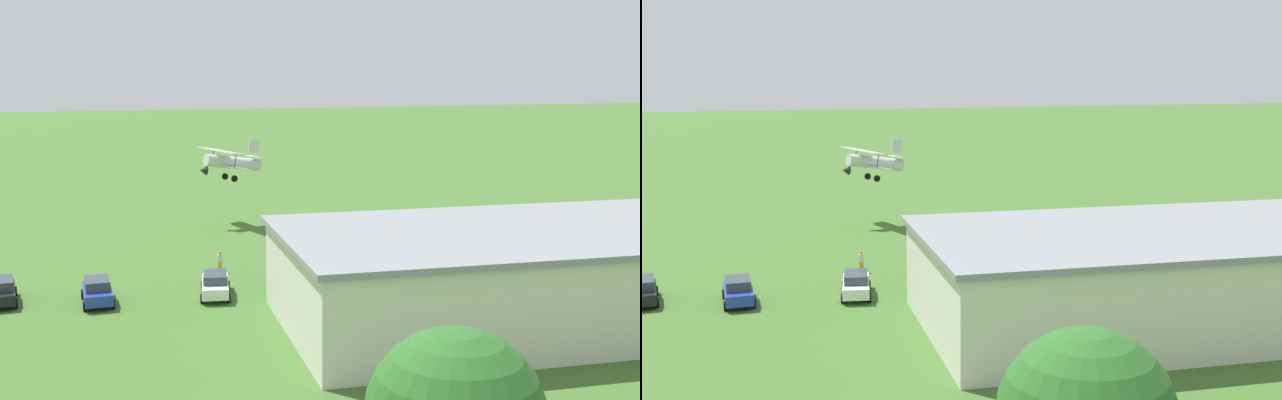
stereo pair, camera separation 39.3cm
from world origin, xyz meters
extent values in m
plane|color=#3D6628|center=(0.00, 0.00, 0.00)|extent=(400.00, 400.00, 0.00)
cube|color=beige|center=(-5.34, 37.63, 2.73)|extent=(33.29, 16.07, 5.45)
cube|color=gray|center=(-5.34, 37.63, 5.63)|extent=(33.90, 16.69, 0.35)
cube|color=#384251|center=(-5.55, 29.99, 2.24)|extent=(10.00, 0.43, 4.47)
cylinder|color=silver|center=(8.51, 2.36, 6.04)|extent=(5.97, 3.07, 2.10)
cone|color=black|center=(11.54, 3.42, 5.53)|extent=(1.05, 1.06, 0.94)
cube|color=silver|center=(9.13, 2.58, 5.76)|extent=(3.66, 7.18, 0.34)
cube|color=silver|center=(9.69, 2.77, 7.27)|extent=(3.66, 7.18, 0.34)
cube|color=silver|center=(6.25, 1.57, 7.54)|extent=(1.25, 0.52, 1.46)
cube|color=silver|center=(6.09, 1.52, 6.45)|extent=(1.71, 2.75, 0.22)
cylinder|color=black|center=(9.16, 1.58, 4.62)|extent=(0.65, 0.34, 0.64)
cylinder|color=black|center=(8.54, 3.38, 4.62)|extent=(0.65, 0.34, 0.64)
cylinder|color=#332D28|center=(10.16, 0.52, 6.51)|extent=(0.34, 0.18, 1.58)
cylinder|color=#332D28|center=(8.66, 4.83, 6.51)|extent=(0.34, 0.18, 1.58)
cube|color=white|center=(13.91, 27.20, 0.68)|extent=(2.38, 4.74, 0.73)
cube|color=#2D3842|center=(13.91, 27.20, 1.34)|extent=(1.89, 2.73, 0.58)
cylinder|color=black|center=(13.26, 28.85, 0.32)|extent=(0.31, 0.66, 0.64)
cylinder|color=black|center=(15.00, 28.60, 0.32)|extent=(0.31, 0.66, 0.64)
cylinder|color=black|center=(12.82, 25.79, 0.32)|extent=(0.31, 0.66, 0.64)
cylinder|color=black|center=(14.57, 25.55, 0.32)|extent=(0.31, 0.66, 0.64)
cube|color=#23389E|center=(21.61, 26.87, 0.68)|extent=(1.97, 4.35, 0.72)
cube|color=#2D3842|center=(21.61, 26.87, 1.36)|extent=(1.67, 2.46, 0.64)
cylinder|color=black|center=(20.66, 28.27, 0.32)|extent=(0.25, 0.65, 0.64)
cylinder|color=black|center=(22.43, 28.36, 0.32)|extent=(0.25, 0.65, 0.64)
cylinder|color=black|center=(20.80, 25.37, 0.32)|extent=(0.25, 0.65, 0.64)
cylinder|color=black|center=(22.56, 25.46, 0.32)|extent=(0.25, 0.65, 0.64)
cube|color=black|center=(27.67, 25.09, 0.66)|extent=(2.10, 4.64, 0.69)
cube|color=#2D3842|center=(27.67, 25.09, 1.33)|extent=(1.70, 2.65, 0.63)
cylinder|color=black|center=(26.69, 26.54, 0.32)|extent=(0.28, 0.66, 0.64)
cylinder|color=black|center=(26.99, 23.49, 0.32)|extent=(0.28, 0.66, 0.64)
cylinder|color=#3F3F47|center=(-21.11, 20.79, 0.39)|extent=(0.32, 0.32, 0.78)
cylinder|color=#33723F|center=(-21.11, 20.79, 1.06)|extent=(0.38, 0.38, 0.55)
sphere|color=beige|center=(-21.11, 20.79, 1.44)|extent=(0.21, 0.21, 0.21)
cylinder|color=orange|center=(12.65, 20.89, 0.41)|extent=(0.45, 0.45, 0.82)
cylinder|color=beige|center=(12.65, 20.89, 1.11)|extent=(0.54, 0.54, 0.58)
sphere|color=#9E704C|center=(12.65, 20.89, 1.52)|extent=(0.22, 0.22, 0.22)
camera|label=1|loc=(21.41, 81.08, 15.61)|focal=46.29mm
camera|label=2|loc=(21.04, 81.18, 15.61)|focal=46.29mm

